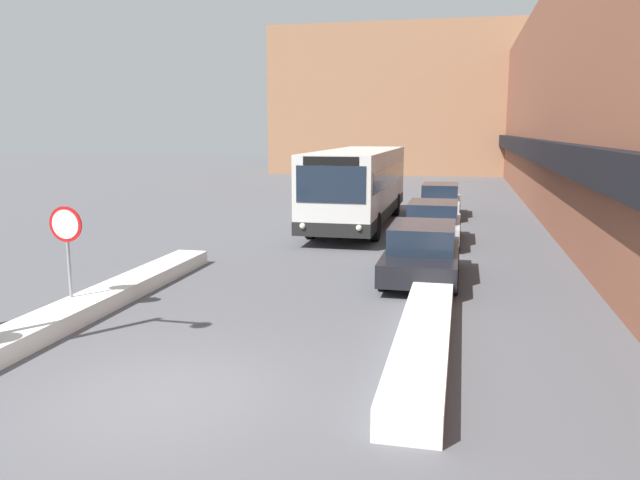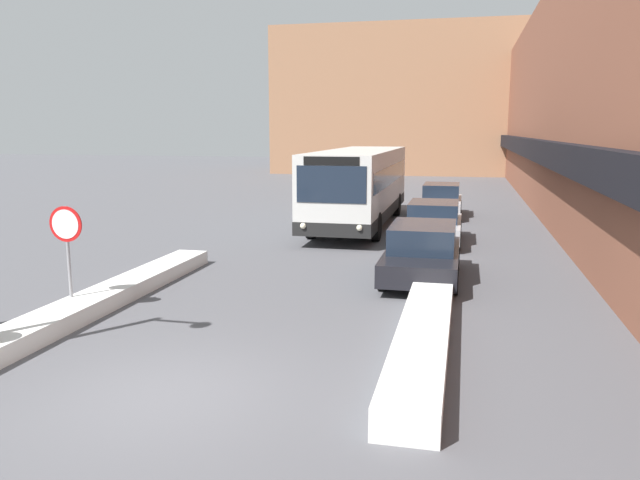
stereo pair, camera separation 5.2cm
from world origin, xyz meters
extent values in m
plane|color=#515156|center=(0.00, 0.00, 0.00)|extent=(160.00, 160.00, 0.00)
cube|color=brown|center=(10.00, 24.00, 5.12)|extent=(5.00, 60.00, 10.24)
cube|color=black|center=(7.25, 24.00, 3.05)|extent=(0.50, 60.00, 0.90)
cube|color=#996B4C|center=(0.00, 50.11, 6.45)|extent=(26.00, 8.00, 12.91)
cube|color=silver|center=(-3.60, 3.83, 0.18)|extent=(0.90, 10.16, 0.37)
cube|color=silver|center=(3.60, 3.11, 0.23)|extent=(0.90, 7.71, 0.47)
cube|color=silver|center=(0.02, 17.21, 1.78)|extent=(2.62, 11.12, 2.67)
cube|color=black|center=(0.02, 17.21, 0.68)|extent=(2.64, 11.14, 0.47)
cube|color=#192333|center=(0.02, 17.21, 2.15)|extent=(2.64, 10.23, 0.73)
cube|color=#192333|center=(0.02, 11.65, 2.18)|extent=(2.30, 0.03, 1.20)
cube|color=black|center=(0.02, 11.65, 2.93)|extent=(1.83, 0.03, 0.28)
sphere|color=#F2EAC6|center=(-0.92, 11.64, 0.79)|extent=(0.20, 0.20, 0.20)
sphere|color=#F2EAC6|center=(0.96, 11.64, 0.79)|extent=(0.20, 0.20, 0.20)
cylinder|color=black|center=(-1.17, 13.77, 0.52)|extent=(0.28, 1.04, 1.04)
cylinder|color=black|center=(1.21, 13.77, 0.52)|extent=(0.28, 1.04, 1.04)
cylinder|color=black|center=(-1.17, 20.66, 0.52)|extent=(0.28, 1.04, 1.04)
cylinder|color=black|center=(1.21, 20.66, 0.52)|extent=(0.28, 1.04, 1.04)
cube|color=black|center=(3.20, 8.29, 0.53)|extent=(1.88, 4.52, 0.56)
cube|color=#192333|center=(3.20, 8.41, 1.14)|extent=(1.66, 2.49, 0.66)
cylinder|color=black|center=(4.06, 6.89, 0.31)|extent=(0.20, 0.62, 0.62)
cylinder|color=black|center=(2.34, 6.89, 0.31)|extent=(0.20, 0.62, 0.62)
cylinder|color=black|center=(4.06, 9.69, 0.31)|extent=(0.20, 0.62, 0.62)
cylinder|color=black|center=(2.34, 9.69, 0.31)|extent=(0.20, 0.62, 0.62)
cube|color=#B7B7BC|center=(3.20, 13.96, 0.52)|extent=(1.90, 4.26, 0.53)
cube|color=#192333|center=(3.20, 14.07, 1.11)|extent=(1.67, 2.34, 0.64)
cylinder|color=black|center=(4.07, 12.64, 0.32)|extent=(0.20, 0.63, 0.63)
cylinder|color=black|center=(2.33, 12.64, 0.32)|extent=(0.20, 0.63, 0.63)
cylinder|color=black|center=(4.07, 15.28, 0.32)|extent=(0.20, 0.63, 0.63)
cylinder|color=black|center=(2.33, 15.28, 0.32)|extent=(0.20, 0.63, 0.63)
cube|color=#B7B7BC|center=(3.20, 20.88, 0.53)|extent=(1.79, 4.23, 0.57)
cube|color=#192333|center=(3.20, 20.99, 1.15)|extent=(1.58, 2.33, 0.67)
cylinder|color=black|center=(4.02, 19.57, 0.30)|extent=(0.20, 0.61, 0.61)
cylinder|color=black|center=(2.38, 19.57, 0.30)|extent=(0.20, 0.61, 0.61)
cylinder|color=black|center=(4.02, 22.20, 0.30)|extent=(0.20, 0.61, 0.61)
cylinder|color=black|center=(2.38, 22.20, 0.30)|extent=(0.20, 0.61, 0.61)
cylinder|color=gray|center=(-3.95, 3.44, 1.17)|extent=(0.07, 0.07, 2.34)
cylinder|color=red|center=(-3.95, 3.42, 1.96)|extent=(0.76, 0.03, 0.76)
cylinder|color=white|center=(-3.95, 3.40, 1.96)|extent=(0.62, 0.01, 0.62)
camera|label=1|loc=(4.16, -8.03, 3.91)|focal=35.00mm
camera|label=2|loc=(4.21, -8.02, 3.91)|focal=35.00mm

